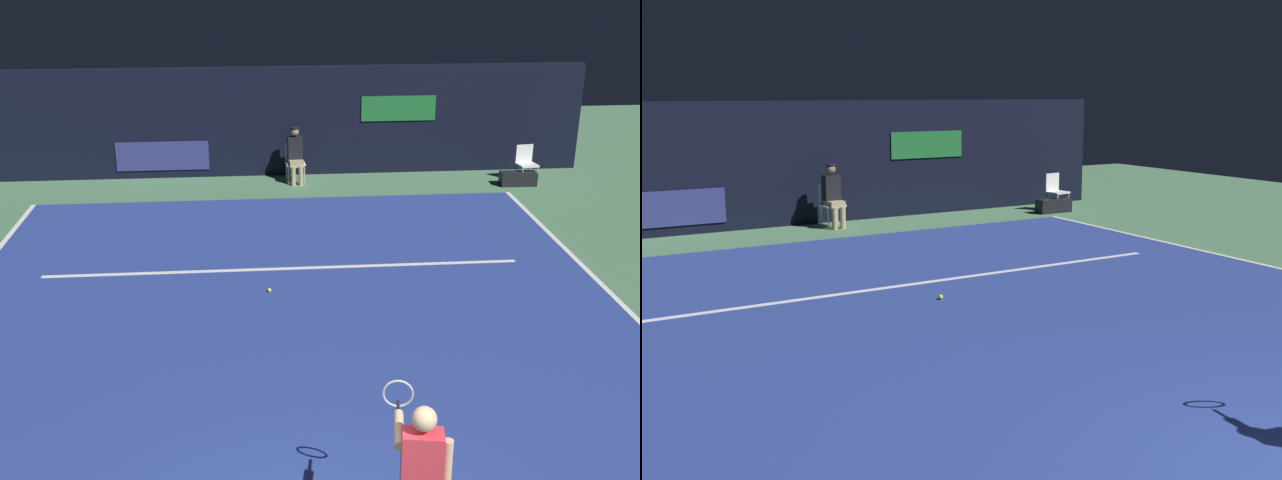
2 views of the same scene
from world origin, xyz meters
TOP-DOWN VIEW (x-y plane):
  - ground_plane at (0.00, 5.08)m, footprint 30.94×30.94m
  - court_surface at (0.00, 5.08)m, footprint 10.63×12.16m
  - line_sideline_left at (5.27, 5.08)m, footprint 0.10×12.16m
  - line_service at (0.00, 7.21)m, footprint 8.29×0.10m
  - back_wall at (-0.00, 13.17)m, footprint 15.15×0.33m
  - tennis_player at (0.92, 0.23)m, footprint 0.51×1.00m
  - line_judge_on_chair at (0.50, 12.39)m, footprint 0.48×0.56m
  - courtside_chair_near at (5.92, 11.96)m, footprint 0.49×0.47m
  - tennis_ball at (-0.28, 6.27)m, footprint 0.07×0.07m
  - equipment_bag at (5.69, 11.71)m, footprint 0.85×0.34m

SIDE VIEW (x-z plane):
  - ground_plane at x=0.00m, z-range 0.00..0.00m
  - court_surface at x=0.00m, z-range 0.00..0.01m
  - line_sideline_left at x=5.27m, z-range 0.01..0.02m
  - line_service at x=0.00m, z-range 0.01..0.02m
  - tennis_ball at x=-0.28m, z-range 0.01..0.08m
  - equipment_bag at x=5.69m, z-range 0.00..0.32m
  - courtside_chair_near at x=5.92m, z-range 0.06..0.94m
  - line_judge_on_chair at x=0.50m, z-range 0.03..1.35m
  - tennis_player at x=0.92m, z-range 0.12..1.85m
  - back_wall at x=0.00m, z-range 0.00..2.60m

